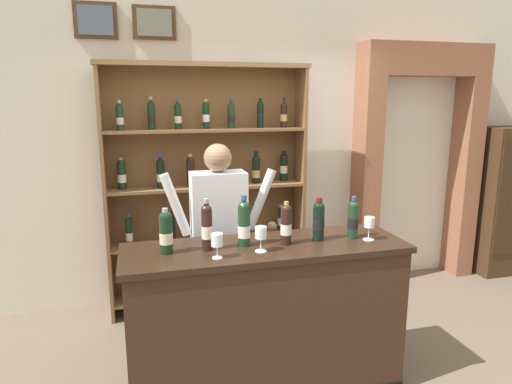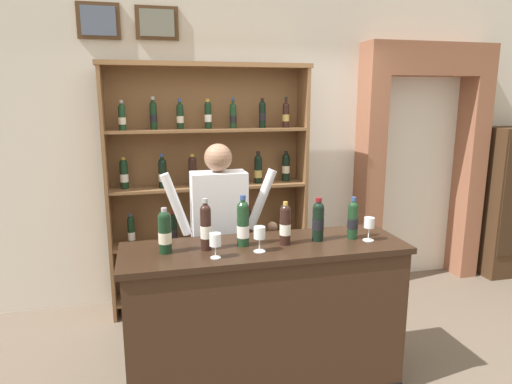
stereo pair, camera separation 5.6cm
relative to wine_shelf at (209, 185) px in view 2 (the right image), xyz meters
The scene contains 16 objects.
ground_plane 1.89m from the wine_shelf, 75.36° to the right, with size 14.00×14.00×0.02m, color #6B5B4C.
back_wall 0.59m from the wine_shelf, 40.98° to the left, with size 12.00×0.19×3.04m.
wine_shelf is the anchor object (origin of this frame).
archway_doorway 2.32m from the wine_shelf, ahead, with size 1.42×0.45×2.54m.
side_cabinet 3.42m from the wine_shelf, ahead, with size 0.62×0.46×1.67m.
tasting_counter 1.57m from the wine_shelf, 83.17° to the right, with size 1.86×0.58×1.05m.
shopkeeper 0.85m from the wine_shelf, 92.73° to the right, with size 0.90×0.22×1.66m.
tasting_bottle_grappa 1.48m from the wine_shelf, 108.53° to the right, with size 0.08×0.08×0.29m.
tasting_bottle_bianco 1.42m from the wine_shelf, 98.76° to the right, with size 0.07×0.07×0.33m.
tasting_bottle_prosecco 1.38m from the wine_shelf, 88.82° to the right, with size 0.08×0.08×0.33m.
tasting_bottle_riserva 1.45m from the wine_shelf, 78.03° to the right, with size 0.07×0.07×0.29m.
tasting_bottle_brunello 1.50m from the wine_shelf, 68.87° to the right, with size 0.08×0.08×0.30m.
tasting_bottle_chianti 1.61m from the wine_shelf, 60.75° to the right, with size 0.07×0.07×0.29m.
wine_glass_spare 1.53m from the wine_shelf, 86.15° to the right, with size 0.07×0.07×0.16m.
wine_glass_center 1.72m from the wine_shelf, 59.57° to the right, with size 0.07×0.07×0.16m.
wine_glass_left 1.58m from the wine_shelf, 96.62° to the right, with size 0.07×0.07×0.15m.
Camera 2 is at (-0.93, -2.71, 2.00)m, focal length 31.57 mm.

